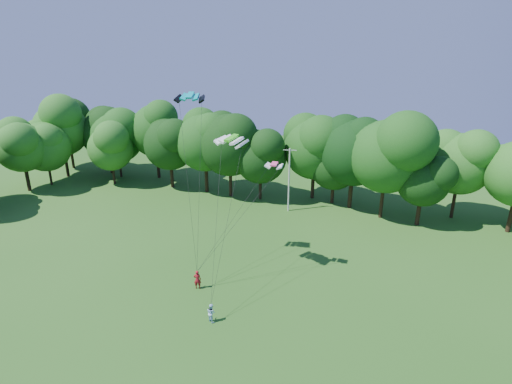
% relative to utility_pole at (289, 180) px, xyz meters
% --- Properties ---
extents(utility_pole, '(1.65, 0.42, 8.36)m').
position_rel_utility_pole_xyz_m(utility_pole, '(0.00, 0.00, 0.00)').
color(utility_pole, beige).
rests_on(utility_pole, ground).
extents(kite_flyer_left, '(0.75, 0.62, 1.77)m').
position_rel_utility_pole_xyz_m(kite_flyer_left, '(-2.36, -20.42, -3.41)').
color(kite_flyer_left, maroon).
rests_on(kite_flyer_left, ground).
extents(kite_flyer_right, '(0.92, 0.84, 1.52)m').
position_rel_utility_pole_xyz_m(kite_flyer_right, '(0.81, -24.08, -3.53)').
color(kite_flyer_right, '#B4DDFB').
rests_on(kite_flyer_right, ground).
extents(kite_teal, '(2.78, 1.69, 0.55)m').
position_rel_utility_pole_xyz_m(kite_teal, '(-4.86, -15.60, 11.85)').
color(kite_teal, '#059FAA').
rests_on(kite_teal, ground).
extents(kite_green, '(3.27, 2.29, 0.52)m').
position_rel_utility_pole_xyz_m(kite_green, '(-0.57, -16.49, 8.53)').
color(kite_green, green).
rests_on(kite_green, ground).
extents(kite_pink, '(1.58, 0.77, 0.28)m').
position_rel_utility_pole_xyz_m(kite_pink, '(2.91, -15.34, 6.28)').
color(kite_pink, '#F5448E').
rests_on(kite_pink, ground).
extents(tree_back_west, '(9.19, 9.19, 13.37)m').
position_rel_utility_pole_xyz_m(tree_back_west, '(-30.49, 4.85, 4.06)').
color(tree_back_west, '#311E13').
rests_on(tree_back_west, ground).
extents(tree_back_center, '(9.47, 9.47, 13.77)m').
position_rel_utility_pole_xyz_m(tree_back_center, '(7.37, 4.09, 4.30)').
color(tree_back_center, '#301E12').
rests_on(tree_back_center, ground).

